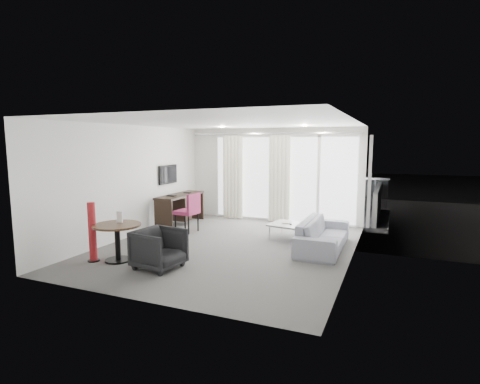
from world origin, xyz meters
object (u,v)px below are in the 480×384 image
at_px(sofa, 323,234).
at_px(rattan_chair_b, 345,202).
at_px(tub_armchair, 159,249).
at_px(coffee_table, 288,231).
at_px(desk, 181,209).
at_px(red_lamp, 92,232).
at_px(desk_chair, 187,212).
at_px(rattan_chair_a, 325,204).
at_px(round_table, 118,243).

height_order(sofa, rattan_chair_b, rattan_chair_b).
distance_m(tub_armchair, coffee_table, 3.28).
bearing_deg(rattan_chair_b, desk, -138.95).
relative_size(red_lamp, tub_armchair, 1.44).
bearing_deg(coffee_table, red_lamp, -133.88).
bearing_deg(red_lamp, desk, 93.12).
xyz_separation_m(desk_chair, coffee_table, (2.50, 0.33, -0.31)).
relative_size(desk_chair, rattan_chair_a, 1.34).
relative_size(tub_armchair, rattan_chair_b, 0.94).
bearing_deg(rattan_chair_a, desk_chair, -154.32).
bearing_deg(tub_armchair, desk_chair, 27.85).
xyz_separation_m(desk, desk_chair, (0.60, -0.69, 0.08)).
distance_m(tub_armchair, sofa, 3.39).
bearing_deg(rattan_chair_b, desk_chair, -128.50).
xyz_separation_m(desk, tub_armchair, (1.56, -3.25, -0.06)).
height_order(desk_chair, coffee_table, desk_chair).
bearing_deg(desk_chair, sofa, 2.00).
height_order(tub_armchair, coffee_table, tub_armchair).
bearing_deg(desk_chair, desk, 136.38).
height_order(round_table, tub_armchair, tub_armchair).
distance_m(rattan_chair_a, rattan_chair_b, 0.65).
xyz_separation_m(tub_armchair, rattan_chair_b, (2.38, 6.32, 0.06)).
bearing_deg(red_lamp, tub_armchair, 5.66).
xyz_separation_m(tub_armchair, rattan_chair_a, (1.87, 5.91, 0.01)).
height_order(desk_chair, tub_armchair, desk_chair).
distance_m(round_table, sofa, 4.10).
distance_m(desk, coffee_table, 3.13).
height_order(desk, coffee_table, desk).
xyz_separation_m(desk_chair, rattan_chair_a, (2.82, 3.36, -0.12)).
bearing_deg(coffee_table, desk_chair, -172.39).
bearing_deg(sofa, red_lamp, 123.17).
xyz_separation_m(desk, rattan_chair_a, (3.42, 2.67, -0.04)).
xyz_separation_m(tub_armchair, sofa, (2.44, 2.35, -0.05)).
relative_size(desk_chair, round_table, 1.11).
distance_m(sofa, rattan_chair_b, 3.96).
relative_size(red_lamp, coffee_table, 1.44).
distance_m(desk, desk_chair, 0.92).
bearing_deg(coffee_table, tub_armchair, -118.05).
xyz_separation_m(desk_chair, red_lamp, (-0.41, -2.69, 0.07)).
bearing_deg(rattan_chair_b, coffee_table, -100.65).
xyz_separation_m(desk, sofa, (3.99, -0.90, -0.10)).
height_order(sofa, rattan_chair_a, rattan_chair_a).
relative_size(round_table, rattan_chair_a, 1.21).
xyz_separation_m(rattan_chair_a, rattan_chair_b, (0.51, 0.40, 0.05)).
relative_size(desk, red_lamp, 1.57).
bearing_deg(sofa, desk_chair, 86.54).
relative_size(desk_chair, tub_armchair, 1.26).
relative_size(coffee_table, rattan_chair_b, 0.94).
bearing_deg(rattan_chair_a, red_lamp, -142.39).
relative_size(desk_chair, coffee_table, 1.25).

